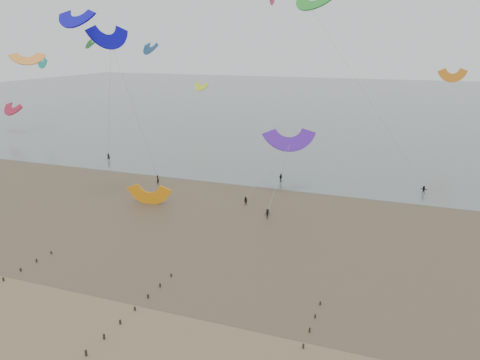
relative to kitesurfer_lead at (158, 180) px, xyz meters
name	(u,v)px	position (x,y,z in m)	size (l,w,h in m)	color
ground	(78,324)	(16.90, -44.95, -0.93)	(500.00, 500.00, 0.00)	brown
sea_and_shore	(193,209)	(12.82, -10.54, -0.93)	(500.00, 665.00, 0.03)	#475654
kitesurfer_lead	(158,180)	(0.00, 0.00, 0.00)	(0.68, 0.45, 1.87)	black
kitesurfers	(339,197)	(35.29, 2.03, -0.10)	(91.17, 24.38, 1.87)	black
grounded_kite	(150,204)	(4.57, -10.74, -0.93)	(6.72, 3.52, 5.12)	orange
kites_airborne	(250,68)	(3.65, 44.26, 19.48)	(242.14, 122.52, 40.58)	#561DB8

